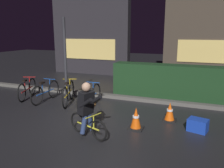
{
  "coord_description": "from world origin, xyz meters",
  "views": [
    {
      "loc": [
        2.49,
        -5.2,
        2.31
      ],
      "look_at": [
        0.2,
        0.6,
        0.9
      ],
      "focal_mm": 36.78,
      "sensor_mm": 36.0,
      "label": 1
    }
  ],
  "objects_px": {
    "parked_bike_leftmost": "(27,89)",
    "parked_bike_left_mid": "(46,92)",
    "parked_bike_center_right": "(90,97)",
    "traffic_cone_far": "(170,112)",
    "cyclist": "(87,109)",
    "street_post": "(65,61)",
    "blue_crate": "(198,125)",
    "traffic_cone_near": "(136,118)",
    "parked_bike_center_left": "(68,93)"
  },
  "relations": [
    {
      "from": "parked_bike_leftmost",
      "to": "traffic_cone_far",
      "type": "xyz_separation_m",
      "value": [
        5.04,
        -0.34,
        -0.09
      ]
    },
    {
      "from": "parked_bike_left_mid",
      "to": "traffic_cone_near",
      "type": "bearing_deg",
      "value": -109.6
    },
    {
      "from": "parked_bike_leftmost",
      "to": "parked_bike_left_mid",
      "type": "bearing_deg",
      "value": -114.97
    },
    {
      "from": "blue_crate",
      "to": "parked_bike_left_mid",
      "type": "bearing_deg",
      "value": 172.01
    },
    {
      "from": "traffic_cone_near",
      "to": "parked_bike_leftmost",
      "type": "bearing_deg",
      "value": 164.89
    },
    {
      "from": "cyclist",
      "to": "traffic_cone_far",
      "type": "bearing_deg",
      "value": 65.19
    },
    {
      "from": "parked_bike_left_mid",
      "to": "traffic_cone_far",
      "type": "distance_m",
      "value": 4.19
    },
    {
      "from": "parked_bike_center_right",
      "to": "traffic_cone_far",
      "type": "xyz_separation_m",
      "value": [
        2.49,
        -0.22,
        -0.1
      ]
    },
    {
      "from": "parked_bike_center_right",
      "to": "blue_crate",
      "type": "relative_size",
      "value": 3.74
    },
    {
      "from": "parked_bike_center_left",
      "to": "traffic_cone_far",
      "type": "relative_size",
      "value": 3.13
    },
    {
      "from": "parked_bike_left_mid",
      "to": "blue_crate",
      "type": "xyz_separation_m",
      "value": [
        4.9,
        -0.69,
        -0.19
      ]
    },
    {
      "from": "parked_bike_center_right",
      "to": "parked_bike_leftmost",
      "type": "bearing_deg",
      "value": 86.59
    },
    {
      "from": "traffic_cone_far",
      "to": "blue_crate",
      "type": "height_order",
      "value": "traffic_cone_far"
    },
    {
      "from": "parked_bike_leftmost",
      "to": "parked_bike_center_right",
      "type": "height_order",
      "value": "parked_bike_center_right"
    },
    {
      "from": "parked_bike_center_right",
      "to": "cyclist",
      "type": "bearing_deg",
      "value": -154.91
    },
    {
      "from": "street_post",
      "to": "parked_bike_center_left",
      "type": "relative_size",
      "value": 1.74
    },
    {
      "from": "traffic_cone_far",
      "to": "parked_bike_center_right",
      "type": "bearing_deg",
      "value": 174.87
    },
    {
      "from": "street_post",
      "to": "cyclist",
      "type": "bearing_deg",
      "value": -47.86
    },
    {
      "from": "traffic_cone_near",
      "to": "cyclist",
      "type": "relative_size",
      "value": 0.43
    },
    {
      "from": "parked_bike_leftmost",
      "to": "parked_bike_center_right",
      "type": "relative_size",
      "value": 0.92
    },
    {
      "from": "street_post",
      "to": "parked_bike_left_mid",
      "type": "relative_size",
      "value": 1.74
    },
    {
      "from": "street_post",
      "to": "blue_crate",
      "type": "height_order",
      "value": "street_post"
    },
    {
      "from": "cyclist",
      "to": "parked_bike_leftmost",
      "type": "bearing_deg",
      "value": 170.7
    },
    {
      "from": "parked_bike_left_mid",
      "to": "traffic_cone_far",
      "type": "bearing_deg",
      "value": -95.75
    },
    {
      "from": "parked_bike_leftmost",
      "to": "traffic_cone_near",
      "type": "distance_m",
      "value": 4.5
    },
    {
      "from": "parked_bike_left_mid",
      "to": "parked_bike_center_right",
      "type": "distance_m",
      "value": 1.69
    },
    {
      "from": "parked_bike_leftmost",
      "to": "traffic_cone_near",
      "type": "xyz_separation_m",
      "value": [
        4.34,
        -1.17,
        -0.07
      ]
    },
    {
      "from": "parked_bike_left_mid",
      "to": "parked_bike_center_left",
      "type": "distance_m",
      "value": 0.85
    },
    {
      "from": "parked_bike_left_mid",
      "to": "traffic_cone_near",
      "type": "xyz_separation_m",
      "value": [
        3.48,
        -1.09,
        -0.08
      ]
    },
    {
      "from": "parked_bike_center_left",
      "to": "cyclist",
      "type": "xyz_separation_m",
      "value": [
        1.73,
        -1.94,
        0.28
      ]
    },
    {
      "from": "parked_bike_leftmost",
      "to": "parked_bike_left_mid",
      "type": "xyz_separation_m",
      "value": [
        0.86,
        -0.09,
        0.0
      ]
    },
    {
      "from": "street_post",
      "to": "cyclist",
      "type": "height_order",
      "value": "street_post"
    },
    {
      "from": "street_post",
      "to": "parked_bike_center_right",
      "type": "distance_m",
      "value": 1.46
    },
    {
      "from": "street_post",
      "to": "parked_bike_leftmost",
      "type": "height_order",
      "value": "street_post"
    },
    {
      "from": "parked_bike_leftmost",
      "to": "parked_bike_left_mid",
      "type": "relative_size",
      "value": 0.94
    },
    {
      "from": "parked_bike_center_right",
      "to": "traffic_cone_far",
      "type": "height_order",
      "value": "parked_bike_center_right"
    },
    {
      "from": "parked_bike_center_right",
      "to": "traffic_cone_near",
      "type": "relative_size",
      "value": 3.04
    },
    {
      "from": "parked_bike_center_left",
      "to": "traffic_cone_near",
      "type": "distance_m",
      "value": 2.89
    },
    {
      "from": "street_post",
      "to": "parked_bike_left_mid",
      "type": "bearing_deg",
      "value": -163.03
    },
    {
      "from": "street_post",
      "to": "blue_crate",
      "type": "distance_m",
      "value": 4.47
    },
    {
      "from": "traffic_cone_far",
      "to": "parked_bike_left_mid",
      "type": "bearing_deg",
      "value": 176.51
    },
    {
      "from": "traffic_cone_near",
      "to": "cyclist",
      "type": "bearing_deg",
      "value": -139.73
    },
    {
      "from": "parked_bike_center_right",
      "to": "cyclist",
      "type": "xyz_separation_m",
      "value": [
        0.89,
        -1.83,
        0.28
      ]
    },
    {
      "from": "street_post",
      "to": "traffic_cone_near",
      "type": "bearing_deg",
      "value": -25.03
    },
    {
      "from": "parked_bike_center_right",
      "to": "traffic_cone_near",
      "type": "height_order",
      "value": "parked_bike_center_right"
    },
    {
      "from": "parked_bike_left_mid",
      "to": "parked_bike_center_right",
      "type": "height_order",
      "value": "parked_bike_center_right"
    },
    {
      "from": "traffic_cone_far",
      "to": "blue_crate",
      "type": "bearing_deg",
      "value": -31.05
    },
    {
      "from": "parked_bike_center_right",
      "to": "traffic_cone_far",
      "type": "bearing_deg",
      "value": -95.9
    },
    {
      "from": "parked_bike_leftmost",
      "to": "traffic_cone_far",
      "type": "bearing_deg",
      "value": -113.14
    },
    {
      "from": "parked_bike_leftmost",
      "to": "parked_bike_center_right",
      "type": "bearing_deg",
      "value": -111.9
    }
  ]
}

